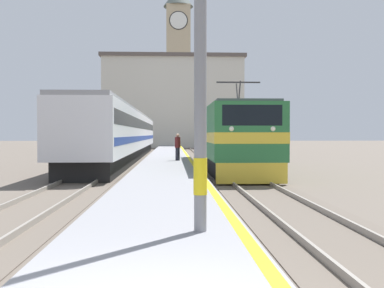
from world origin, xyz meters
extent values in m
plane|color=#60564C|center=(0.00, 30.00, 0.00)|extent=(200.00, 200.00, 0.00)
cube|color=gray|center=(0.00, 25.00, 0.21)|extent=(3.06, 140.00, 0.42)
cube|color=yellow|center=(1.38, 25.00, 0.42)|extent=(0.20, 140.00, 0.00)
cube|color=#60564C|center=(3.32, 25.00, 0.01)|extent=(2.83, 140.00, 0.02)
cube|color=gray|center=(2.60, 25.00, 0.09)|extent=(0.07, 140.00, 0.14)
cube|color=gray|center=(4.03, 25.00, 0.09)|extent=(0.07, 140.00, 0.14)
cube|color=#60564C|center=(-3.50, 25.00, 0.01)|extent=(2.84, 140.00, 0.02)
cube|color=gray|center=(-4.22, 25.00, 0.09)|extent=(0.07, 140.00, 0.14)
cube|color=gray|center=(-2.78, 25.00, 0.09)|extent=(0.07, 140.00, 0.14)
cube|color=black|center=(3.32, 20.66, 0.45)|extent=(2.46, 13.42, 0.90)
cube|color=#286B38|center=(3.32, 20.66, 2.09)|extent=(2.90, 14.59, 2.38)
cube|color=gold|center=(3.32, 20.66, 1.85)|extent=(2.92, 14.61, 0.44)
cube|color=gold|center=(3.32, 13.52, 0.50)|extent=(2.76, 0.30, 0.81)
cube|color=black|center=(3.32, 13.43, 2.73)|extent=(2.32, 0.12, 0.80)
sphere|color=white|center=(2.52, 13.39, 2.21)|extent=(0.20, 0.20, 0.20)
sphere|color=white|center=(4.11, 13.39, 2.21)|extent=(0.20, 0.20, 0.20)
cube|color=#4C4C51|center=(3.32, 20.66, 3.34)|extent=(2.61, 13.86, 0.12)
cylinder|color=#333333|center=(3.32, 16.67, 3.90)|extent=(0.06, 0.63, 1.03)
cylinder|color=#333333|center=(3.32, 17.37, 3.90)|extent=(0.06, 0.63, 1.03)
cube|color=#262626|center=(3.32, 17.02, 4.40)|extent=(2.03, 0.08, 0.06)
cube|color=black|center=(-3.50, 32.41, 0.45)|extent=(2.46, 35.56, 0.90)
cube|color=silver|center=(-3.50, 32.41, 2.21)|extent=(2.90, 37.04, 2.62)
cube|color=black|center=(-3.50, 32.41, 2.73)|extent=(2.92, 36.30, 0.64)
cube|color=navy|center=(-3.50, 32.41, 1.69)|extent=(2.92, 36.30, 0.36)
cube|color=gray|center=(-3.50, 32.41, 3.62)|extent=(2.67, 37.04, 0.20)
cylinder|color=yellow|center=(0.71, 3.64, 1.32)|extent=(0.22, 0.22, 0.60)
cylinder|color=#23232D|center=(0.59, 23.25, 0.80)|extent=(0.26, 0.26, 0.77)
cylinder|color=maroon|center=(0.59, 23.25, 1.50)|extent=(0.34, 0.34, 0.64)
sphere|color=tan|center=(0.59, 23.25, 1.93)|extent=(0.21, 0.21, 0.21)
cube|color=tan|center=(1.38, 75.25, 12.13)|extent=(4.12, 4.12, 24.26)
cylinder|color=black|center=(1.38, 73.17, 21.37)|extent=(3.19, 0.06, 3.19)
cylinder|color=white|center=(1.38, 73.14, 21.37)|extent=(2.89, 0.10, 2.89)
cube|color=beige|center=(0.44, 63.45, 6.45)|extent=(20.08, 8.23, 12.91)
cube|color=#564C47|center=(0.44, 63.45, 13.16)|extent=(20.68, 8.83, 0.50)
camera|label=1|loc=(0.25, -3.65, 2.00)|focal=42.00mm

